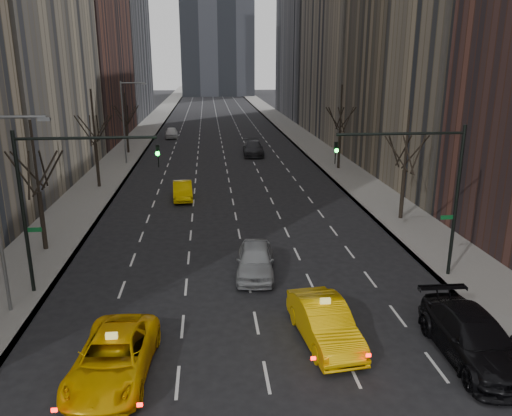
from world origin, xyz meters
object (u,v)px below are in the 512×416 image
object	(u,v)px
parked_suv_black	(473,337)
taxi_sedan	(324,322)
taxi_suv	(113,358)
silver_sedan_ahead	(255,260)

from	to	relation	value
parked_suv_black	taxi_sedan	bearing A→B (deg)	162.96
taxi_sedan	parked_suv_black	size ratio (longest dim) A/B	0.85
taxi_suv	silver_sedan_ahead	world-z (taller)	silver_sedan_ahead
taxi_suv	silver_sedan_ahead	xyz separation A→B (m)	(6.02, 8.69, 0.04)
taxi_suv	silver_sedan_ahead	distance (m)	10.57
taxi_suv	taxi_sedan	xyz separation A→B (m)	(8.21, 1.70, 0.06)
taxi_suv	taxi_sedan	world-z (taller)	taxi_sedan
taxi_sedan	parked_suv_black	distance (m)	5.74
silver_sedan_ahead	taxi_sedan	bearing A→B (deg)	-66.48
taxi_suv	parked_suv_black	size ratio (longest dim) A/B	0.93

